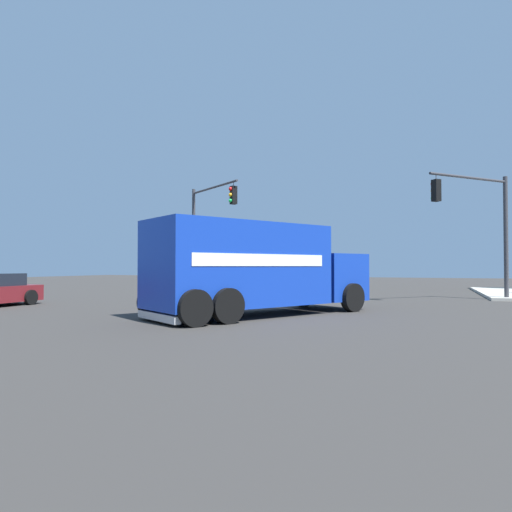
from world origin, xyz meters
name	(u,v)px	position (x,y,z in m)	size (l,w,h in m)	color
ground_plane	(288,310)	(0.00, 0.00, 0.00)	(100.00, 100.00, 0.00)	#33302D
delivery_truck	(257,268)	(0.46, 1.91, 1.54)	(6.23, 8.10, 2.96)	#1438AD
traffic_light_primary	(482,215)	(-7.09, -7.18, 3.95)	(3.47, 3.55, 5.72)	#38383D
traffic_light_secondary	(206,222)	(7.26, -7.36, 4.18)	(4.26, 2.95, 6.30)	#38383D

